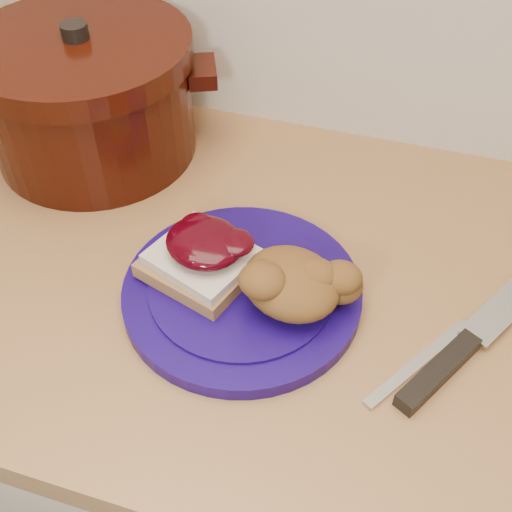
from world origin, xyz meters
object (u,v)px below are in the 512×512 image
(chef_knife, at_px, (463,348))
(butter_knife, at_px, (419,361))
(pepper_grinder, at_px, (120,86))
(plate, at_px, (242,292))
(dutch_oven, at_px, (88,96))

(chef_knife, height_order, butter_knife, chef_knife)
(pepper_grinder, bearing_deg, butter_knife, -32.31)
(plate, distance_m, butter_knife, 0.20)
(plate, relative_size, butter_knife, 1.68)
(chef_knife, bearing_deg, plate, 118.64)
(butter_knife, bearing_deg, chef_knife, -24.77)
(chef_knife, relative_size, pepper_grinder, 2.14)
(chef_knife, relative_size, dutch_oven, 0.75)
(chef_knife, distance_m, butter_knife, 0.05)
(plate, xyz_separation_m, chef_knife, (0.24, -0.00, 0.00))
(plate, relative_size, dutch_oven, 0.70)
(chef_knife, distance_m, pepper_grinder, 0.58)
(butter_knife, bearing_deg, plate, 113.72)
(butter_knife, xyz_separation_m, dutch_oven, (-0.48, 0.23, 0.08))
(chef_knife, bearing_deg, butter_knife, 152.58)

